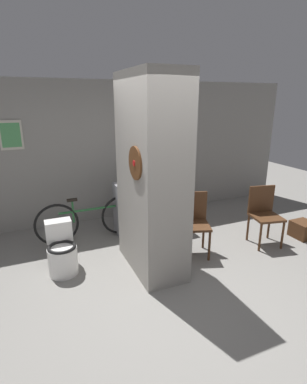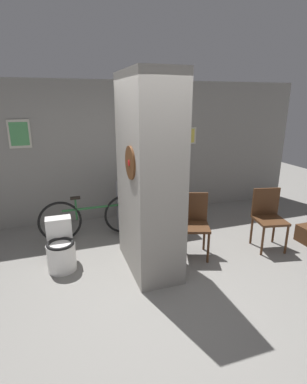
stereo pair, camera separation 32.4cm
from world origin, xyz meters
TOP-DOWN VIEW (x-y plane):
  - ground_plane at (0.00, 0.00)m, footprint 14.00×14.00m
  - wall_back at (0.00, 2.63)m, footprint 8.00×0.09m
  - pillar_center at (0.06, 0.60)m, footprint 0.62×1.19m
  - counter_shelf at (0.47, 1.71)m, footprint 1.16×0.44m
  - toilet at (-1.12, 0.92)m, footprint 0.39×0.55m
  - chair_near_pillar at (0.79, 0.70)m, footprint 0.56×0.56m
  - chair_by_doorway at (2.00, 0.54)m, footprint 0.52×0.52m
  - bicycle at (-0.55, 1.76)m, footprint 1.77×0.42m
  - bottle_tall at (0.33, 1.74)m, footprint 0.07×0.07m
  - floor_crate at (2.79, 0.41)m, footprint 0.34×0.34m

SIDE VIEW (x-z plane):
  - ground_plane at x=0.00m, z-range 0.00..0.00m
  - floor_crate at x=2.79m, z-range 0.00..0.27m
  - toilet at x=-1.12m, z-range -0.05..0.63m
  - bicycle at x=-0.55m, z-range -0.01..0.74m
  - counter_shelf at x=0.47m, z-range 0.00..0.90m
  - chair_near_pillar at x=0.79m, z-range 0.06..1.00m
  - chair_by_doorway at x=2.00m, z-range 0.06..1.00m
  - bottle_tall at x=0.33m, z-range 0.86..1.14m
  - pillar_center at x=0.06m, z-range 0.00..2.60m
  - wall_back at x=0.00m, z-range 0.00..2.60m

